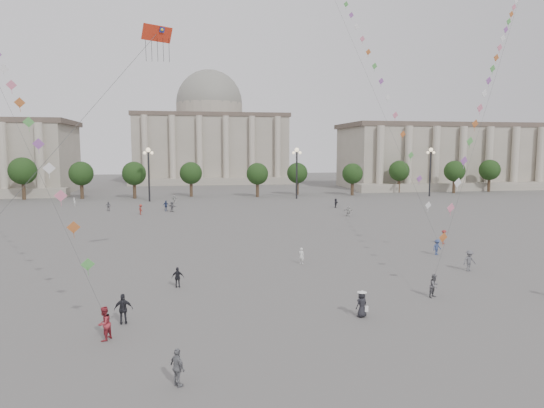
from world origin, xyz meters
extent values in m
plane|color=#53514E|center=(0.00, 0.00, 0.00)|extent=(360.00, 360.00, 0.00)
cube|color=gray|center=(75.00, 95.00, 8.00)|extent=(80.00, 22.00, 16.00)
cube|color=brown|center=(75.00, 95.00, 16.60)|extent=(81.60, 22.44, 1.20)
cube|color=gray|center=(75.00, 82.00, 1.00)|extent=(84.00, 4.00, 2.00)
cube|color=gray|center=(0.00, 130.00, 10.00)|extent=(46.00, 30.00, 20.00)
cube|color=brown|center=(0.00, 130.00, 20.60)|extent=(46.92, 30.60, 1.20)
cube|color=gray|center=(0.00, 113.00, 1.00)|extent=(48.30, 4.00, 2.00)
cylinder|color=gray|center=(0.00, 130.00, 22.50)|extent=(21.00, 21.00, 5.00)
sphere|color=gray|center=(0.00, 130.00, 25.00)|extent=(21.00, 21.00, 21.00)
cylinder|color=#39291C|center=(-42.00, 78.00, 1.76)|extent=(0.70, 0.70, 3.52)
sphere|color=black|center=(-42.00, 78.00, 5.44)|extent=(5.12, 5.12, 5.12)
cylinder|color=#39291C|center=(-30.00, 78.00, 1.76)|extent=(0.70, 0.70, 3.52)
sphere|color=black|center=(-30.00, 78.00, 5.44)|extent=(5.12, 5.12, 5.12)
cylinder|color=#39291C|center=(-18.00, 78.00, 1.76)|extent=(0.70, 0.70, 3.52)
sphere|color=black|center=(-18.00, 78.00, 5.44)|extent=(5.12, 5.12, 5.12)
cylinder|color=#39291C|center=(-6.00, 78.00, 1.76)|extent=(0.70, 0.70, 3.52)
sphere|color=black|center=(-6.00, 78.00, 5.44)|extent=(5.12, 5.12, 5.12)
cylinder|color=#39291C|center=(6.00, 78.00, 1.76)|extent=(0.70, 0.70, 3.52)
sphere|color=black|center=(6.00, 78.00, 5.44)|extent=(5.12, 5.12, 5.12)
cylinder|color=#39291C|center=(18.00, 78.00, 1.76)|extent=(0.70, 0.70, 3.52)
sphere|color=black|center=(18.00, 78.00, 5.44)|extent=(5.12, 5.12, 5.12)
cylinder|color=#39291C|center=(30.00, 78.00, 1.76)|extent=(0.70, 0.70, 3.52)
sphere|color=black|center=(30.00, 78.00, 5.44)|extent=(5.12, 5.12, 5.12)
cylinder|color=#39291C|center=(42.00, 78.00, 1.76)|extent=(0.70, 0.70, 3.52)
sphere|color=black|center=(42.00, 78.00, 5.44)|extent=(5.12, 5.12, 5.12)
cylinder|color=#39291C|center=(54.00, 78.00, 1.76)|extent=(0.70, 0.70, 3.52)
sphere|color=black|center=(54.00, 78.00, 5.44)|extent=(5.12, 5.12, 5.12)
cylinder|color=#39291C|center=(66.00, 78.00, 1.76)|extent=(0.70, 0.70, 3.52)
sphere|color=black|center=(66.00, 78.00, 5.44)|extent=(5.12, 5.12, 5.12)
cylinder|color=#262628|center=(-15.00, 70.00, 5.00)|extent=(0.36, 0.36, 10.00)
sphere|color=#FFE5B2|center=(-15.00, 70.00, 10.20)|extent=(0.90, 0.90, 0.90)
sphere|color=#FFE5B2|center=(-15.70, 70.00, 9.60)|extent=(0.60, 0.60, 0.60)
sphere|color=#FFE5B2|center=(-14.30, 70.00, 9.60)|extent=(0.60, 0.60, 0.60)
cylinder|color=#262628|center=(15.00, 70.00, 5.00)|extent=(0.36, 0.36, 10.00)
sphere|color=#FFE5B2|center=(15.00, 70.00, 10.20)|extent=(0.90, 0.90, 0.90)
sphere|color=#FFE5B2|center=(14.30, 70.00, 9.60)|extent=(0.60, 0.60, 0.60)
sphere|color=#FFE5B2|center=(15.70, 70.00, 9.60)|extent=(0.60, 0.60, 0.60)
cylinder|color=#262628|center=(45.00, 70.00, 5.00)|extent=(0.36, 0.36, 10.00)
sphere|color=#FFE5B2|center=(45.00, 70.00, 10.20)|extent=(0.90, 0.90, 0.90)
sphere|color=#FFE5B2|center=(44.30, 70.00, 9.60)|extent=(0.60, 0.60, 0.60)
sphere|color=#FFE5B2|center=(45.70, 70.00, 9.60)|extent=(0.60, 0.60, 0.60)
imported|color=navy|center=(-11.16, 53.84, 0.90)|extent=(1.13, 0.72, 1.80)
imported|color=beige|center=(-10.08, 66.18, 0.77)|extent=(1.42, 1.24, 1.55)
imported|color=#59595E|center=(15.91, 8.17, 0.91)|extent=(1.25, 0.83, 1.81)
imported|color=#B5B4B1|center=(16.97, 42.66, 0.81)|extent=(1.58, 0.87, 1.62)
imported|color=maroon|center=(20.06, 19.66, 0.77)|extent=(1.05, 1.13, 1.53)
imported|color=#222127|center=(18.38, 53.55, 0.82)|extent=(1.28, 1.51, 1.63)
imported|color=silver|center=(-27.93, 64.26, 0.77)|extent=(0.65, 0.66, 1.54)
imported|color=slate|center=(-10.11, 52.73, 0.84)|extent=(1.54, 1.35, 1.68)
imported|color=white|center=(2.45, 13.16, 0.75)|extent=(0.65, 0.63, 1.50)
imported|color=slate|center=(-20.71, 55.70, 0.80)|extent=(1.01, 0.59, 1.61)
imported|color=maroon|center=(-14.88, 49.93, 0.83)|extent=(1.04, 1.24, 1.67)
imported|color=black|center=(-8.41, 7.49, 0.77)|extent=(0.93, 0.45, 1.54)
imported|color=slate|center=(-8.15, -8.04, 0.86)|extent=(0.91, 1.07, 1.72)
imported|color=black|center=(-11.44, 0.25, 0.92)|extent=(1.10, 0.52, 1.83)
imported|color=maroon|center=(-12.15, -2.12, 0.94)|extent=(1.05, 1.14, 1.87)
imported|color=#354677|center=(16.44, 14.54, 0.78)|extent=(1.14, 0.88, 1.55)
imported|color=#5D5D62|center=(9.32, 1.93, 0.82)|extent=(1.00, 0.92, 1.64)
imported|color=black|center=(2.89, -1.03, 0.82)|extent=(0.95, 0.80, 1.65)
cone|color=white|center=(2.89, -1.03, 1.62)|extent=(0.52, 0.52, 0.14)
cylinder|color=white|center=(2.89, -1.03, 1.56)|extent=(0.60, 0.60, 0.02)
cube|color=white|center=(3.14, -1.18, 0.55)|extent=(0.22, 0.10, 0.35)
cube|color=red|center=(-9.45, 7.26, 18.37)|extent=(2.16, 1.56, 1.02)
cube|color=#1A9132|center=(-9.80, 7.22, 18.62)|extent=(0.40, 0.34, 0.34)
cube|color=navy|center=(-9.10, 7.22, 18.62)|extent=(0.40, 0.34, 0.34)
sphere|color=yellow|center=(-9.80, 7.18, 18.62)|extent=(0.20, 0.20, 0.20)
sphere|color=yellow|center=(-9.10, 7.18, 18.62)|extent=(0.20, 0.20, 0.20)
cylinder|color=#3F3F3F|center=(-15.27, 1.25, 9.98)|extent=(0.02, 0.02, 23.69)
cube|color=#56AD4F|center=(-13.21, -0.37, 3.84)|extent=(0.76, 0.25, 0.76)
cube|color=#C1642D|center=(-14.27, 1.38, 5.71)|extent=(0.76, 0.25, 0.76)
cube|color=pink|center=(-15.33, 3.13, 7.44)|extent=(0.76, 0.25, 0.76)
cube|color=white|center=(-16.39, 4.89, 9.09)|extent=(0.76, 0.25, 0.76)
cube|color=#9B56AD|center=(-17.44, 6.64, 10.68)|extent=(0.76, 0.25, 0.76)
cube|color=#56AD4F|center=(-18.50, 8.39, 12.21)|extent=(0.76, 0.25, 0.76)
cube|color=#C1642D|center=(-19.56, 10.14, 13.71)|extent=(0.76, 0.25, 0.76)
cube|color=pink|center=(-20.62, 11.89, 15.18)|extent=(0.76, 0.25, 0.76)
cube|color=white|center=(-21.68, 13.65, 16.62)|extent=(0.76, 0.25, 0.76)
cylinder|color=#3F3F3F|center=(14.24, 37.18, 27.16)|extent=(0.02, 0.02, 68.57)
cube|color=white|center=(16.27, 16.28, 4.72)|extent=(0.76, 0.25, 0.76)
cube|color=#9B56AD|center=(16.10, 18.02, 7.30)|extent=(0.76, 0.25, 0.76)
cube|color=#56AD4F|center=(15.93, 19.76, 9.69)|extent=(0.76, 0.25, 0.76)
cube|color=#C1642D|center=(15.76, 21.50, 11.95)|extent=(0.76, 0.25, 0.76)
cube|color=pink|center=(15.59, 23.24, 14.14)|extent=(0.76, 0.25, 0.76)
cube|color=white|center=(15.42, 24.99, 16.25)|extent=(0.76, 0.25, 0.76)
cube|color=#9B56AD|center=(15.25, 26.73, 18.32)|extent=(0.76, 0.25, 0.76)
cube|color=#56AD4F|center=(15.08, 28.47, 20.34)|extent=(0.76, 0.25, 0.76)
cube|color=#C1642D|center=(14.91, 30.21, 22.33)|extent=(0.76, 0.25, 0.76)
cube|color=pink|center=(14.75, 31.95, 24.28)|extent=(0.76, 0.25, 0.76)
cube|color=white|center=(14.58, 33.69, 26.20)|extent=(0.76, 0.25, 0.76)
cube|color=#9B56AD|center=(14.41, 35.43, 28.09)|extent=(0.76, 0.25, 0.76)
cube|color=#56AD4F|center=(14.24, 37.18, 29.97)|extent=(0.76, 0.25, 0.76)
cylinder|color=#3F3F3F|center=(26.78, 21.32, 19.53)|extent=(0.02, 0.02, 63.45)
cube|color=#C1642D|center=(10.77, 3.54, 3.92)|extent=(0.76, 0.25, 0.76)
cube|color=pink|center=(12.23, 5.16, 5.86)|extent=(0.76, 0.25, 0.76)
cube|color=white|center=(13.68, 6.78, 7.66)|extent=(0.76, 0.25, 0.76)
cube|color=#9B56AD|center=(15.14, 8.39, 9.36)|extent=(0.76, 0.25, 0.76)
cube|color=#56AD4F|center=(16.59, 10.01, 11.00)|extent=(0.76, 0.25, 0.76)
cube|color=#C1642D|center=(18.05, 11.62, 12.60)|extent=(0.76, 0.25, 0.76)
cube|color=pink|center=(19.51, 13.24, 14.15)|extent=(0.76, 0.25, 0.76)
cube|color=white|center=(20.96, 14.86, 15.67)|extent=(0.76, 0.25, 0.76)
cube|color=#9B56AD|center=(22.42, 16.47, 17.17)|extent=(0.76, 0.25, 0.76)
cube|color=#56AD4F|center=(23.87, 18.09, 18.63)|extent=(0.76, 0.25, 0.76)
cube|color=#C1642D|center=(25.33, 19.71, 20.08)|extent=(0.76, 0.25, 0.76)
cube|color=pink|center=(26.78, 21.32, 21.50)|extent=(0.76, 0.25, 0.76)
cube|color=white|center=(28.24, 22.94, 22.91)|extent=(0.76, 0.25, 0.76)
cube|color=#9B56AD|center=(29.69, 24.55, 24.31)|extent=(0.76, 0.25, 0.76)
cube|color=#56AD4F|center=(31.15, 26.17, 25.68)|extent=(0.76, 0.25, 0.76)
cube|color=#C1642D|center=(32.61, 27.79, 27.05)|extent=(0.76, 0.25, 0.76)
cube|color=pink|center=(34.06, 29.40, 28.40)|extent=(0.76, 0.25, 0.76)
cube|color=white|center=(35.52, 31.02, 29.74)|extent=(0.76, 0.25, 0.76)
camera|label=1|loc=(-7.59, -28.59, 10.31)|focal=32.00mm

